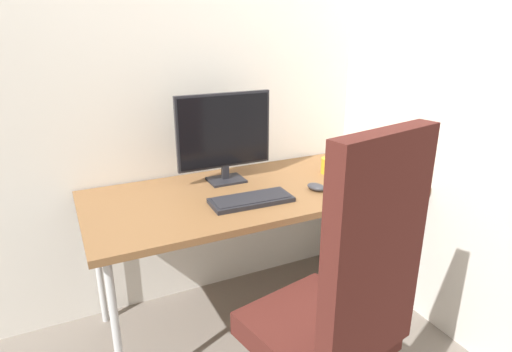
# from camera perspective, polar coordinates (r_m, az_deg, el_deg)

# --- Properties ---
(ground_plane) EXTENTS (8.00, 8.00, 0.00)m
(ground_plane) POSITION_cam_1_polar(r_m,az_deg,el_deg) (2.53, -0.27, -17.87)
(ground_plane) COLOR slate
(wall_back) EXTENTS (2.74, 0.04, 2.80)m
(wall_back) POSITION_cam_1_polar(r_m,az_deg,el_deg) (2.38, -4.71, 16.19)
(wall_back) COLOR silver
(wall_back) RESTS_ON ground_plane
(wall_side_right) EXTENTS (0.04, 1.84, 2.80)m
(wall_side_right) POSITION_cam_1_polar(r_m,az_deg,el_deg) (2.39, 20.93, 15.04)
(wall_side_right) COLOR silver
(wall_side_right) RESTS_ON ground_plane
(desk) EXTENTS (1.65, 0.75, 0.75)m
(desk) POSITION_cam_1_polar(r_m,az_deg,el_deg) (2.17, -0.30, -2.93)
(desk) COLOR brown
(desk) RESTS_ON ground_plane
(office_chair) EXTENTS (0.64, 0.63, 1.26)m
(office_chair) POSITION_cam_1_polar(r_m,az_deg,el_deg) (1.56, 11.11, -16.30)
(office_chair) COLOR black
(office_chair) RESTS_ON ground_plane
(monitor) EXTENTS (0.51, 0.15, 0.46)m
(monitor) POSITION_cam_1_polar(r_m,az_deg,el_deg) (2.21, -4.24, 5.62)
(monitor) COLOR black
(monitor) RESTS_ON desk
(keyboard) EXTENTS (0.39, 0.18, 0.02)m
(keyboard) POSITION_cam_1_polar(r_m,az_deg,el_deg) (2.00, -0.64, -3.20)
(keyboard) COLOR black
(keyboard) RESTS_ON desk
(mouse) EXTENTS (0.10, 0.12, 0.04)m
(mouse) POSITION_cam_1_polar(r_m,az_deg,el_deg) (2.16, 8.05, -1.45)
(mouse) COLOR #333338
(mouse) RESTS_ON desk
(pen_holder) EXTENTS (0.09, 0.09, 0.19)m
(pen_holder) POSITION_cam_1_polar(r_m,az_deg,el_deg) (2.56, 12.31, 2.42)
(pen_holder) COLOR #B2B5BA
(pen_holder) RESTS_ON desk
(notebook) EXTENTS (0.15, 0.20, 0.02)m
(notebook) POSITION_cam_1_polar(r_m,az_deg,el_deg) (2.39, 15.73, -0.12)
(notebook) COLOR silver
(notebook) RESTS_ON desk
(coffee_mug) EXTENTS (0.11, 0.08, 0.09)m
(coffee_mug) POSITION_cam_1_polar(r_m,az_deg,el_deg) (2.41, 9.58, 1.39)
(coffee_mug) COLOR orange
(coffee_mug) RESTS_ON desk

